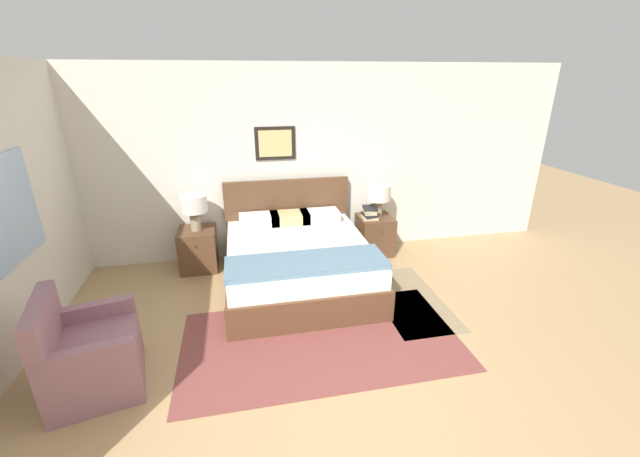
% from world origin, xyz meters
% --- Properties ---
extents(ground_plane, '(16.00, 16.00, 0.00)m').
position_xyz_m(ground_plane, '(0.00, 0.00, 0.00)').
color(ground_plane, tan).
extents(wall_back, '(7.88, 0.09, 2.60)m').
position_xyz_m(wall_back, '(-0.00, 3.27, 1.30)').
color(wall_back, silver).
rests_on(wall_back, ground_plane).
extents(area_rug_main, '(2.69, 1.45, 0.01)m').
position_xyz_m(area_rug_main, '(-0.05, 1.08, 0.00)').
color(area_rug_main, brown).
rests_on(area_rug_main, ground_plane).
extents(area_rug_bedside, '(0.72, 1.46, 0.01)m').
position_xyz_m(area_rug_bedside, '(1.11, 1.63, 0.00)').
color(area_rug_bedside, '#897556').
rests_on(area_rug_bedside, ground_plane).
extents(bed, '(1.72, 1.95, 1.11)m').
position_xyz_m(bed, '(-0.10, 2.24, 0.32)').
color(bed, brown).
rests_on(bed, ground_plane).
extents(armchair, '(0.82, 0.88, 0.86)m').
position_xyz_m(armchair, '(-2.02, 0.88, 0.30)').
color(armchair, '#8E606B').
rests_on(armchair, ground_plane).
extents(nightstand_near_window, '(0.47, 0.52, 0.55)m').
position_xyz_m(nightstand_near_window, '(-1.33, 2.95, 0.28)').
color(nightstand_near_window, brown).
rests_on(nightstand_near_window, ground_plane).
extents(nightstand_by_door, '(0.47, 0.52, 0.55)m').
position_xyz_m(nightstand_by_door, '(1.14, 2.95, 0.28)').
color(nightstand_by_door, brown).
rests_on(nightstand_by_door, ground_plane).
extents(table_lamp_near_window, '(0.34, 0.34, 0.47)m').
position_xyz_m(table_lamp_near_window, '(-1.32, 2.94, 0.88)').
color(table_lamp_near_window, gray).
rests_on(table_lamp_near_window, nightstand_near_window).
extents(table_lamp_by_door, '(0.34, 0.34, 0.47)m').
position_xyz_m(table_lamp_by_door, '(1.16, 2.94, 0.88)').
color(table_lamp_by_door, gray).
rests_on(table_lamp_by_door, nightstand_by_door).
extents(book_thick_bottom, '(0.23, 0.23, 0.04)m').
position_xyz_m(book_thick_bottom, '(1.03, 2.90, 0.57)').
color(book_thick_bottom, beige).
rests_on(book_thick_bottom, nightstand_by_door).
extents(book_hardcover_middle, '(0.20, 0.24, 0.03)m').
position_xyz_m(book_hardcover_middle, '(1.03, 2.90, 0.61)').
color(book_hardcover_middle, '#232328').
rests_on(book_hardcover_middle, book_thick_bottom).
extents(book_novel_upper, '(0.19, 0.22, 0.03)m').
position_xyz_m(book_novel_upper, '(1.03, 2.90, 0.65)').
color(book_novel_upper, beige).
rests_on(book_novel_upper, book_hardcover_middle).
extents(book_slim_near_top, '(0.22, 0.22, 0.03)m').
position_xyz_m(book_slim_near_top, '(1.03, 2.90, 0.68)').
color(book_slim_near_top, beige).
rests_on(book_slim_near_top, book_novel_upper).
extents(book_paperback_top, '(0.22, 0.24, 0.03)m').
position_xyz_m(book_paperback_top, '(1.03, 2.90, 0.71)').
color(book_paperback_top, '#232328').
rests_on(book_paperback_top, book_slim_near_top).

